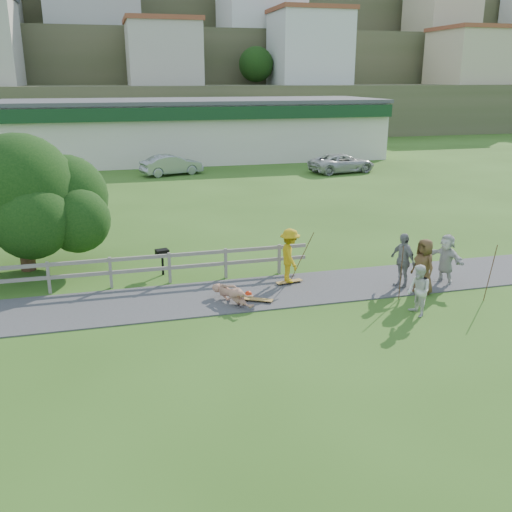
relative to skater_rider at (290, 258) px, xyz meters
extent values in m
plane|color=#305518|center=(-2.00, -2.09, -0.94)|extent=(260.00, 260.00, 0.00)
cube|color=#39393B|center=(-2.00, -0.59, -0.92)|extent=(34.00, 3.00, 0.04)
cube|color=slate|center=(-8.00, 1.21, -0.39)|extent=(0.10, 0.10, 1.10)
cube|color=slate|center=(-6.00, 1.21, -0.39)|extent=(0.10, 0.10, 1.10)
cube|color=slate|center=(-4.00, 1.21, -0.39)|extent=(0.10, 0.10, 1.10)
cube|color=slate|center=(-2.00, 1.21, -0.39)|extent=(0.10, 0.10, 1.10)
cube|color=slate|center=(0.00, 1.21, -0.39)|extent=(0.10, 0.10, 1.10)
cube|color=slate|center=(-6.50, 1.21, 0.06)|extent=(15.00, 0.08, 0.12)
cube|color=slate|center=(-6.50, 1.21, -0.39)|extent=(15.00, 0.08, 0.12)
cube|color=beige|center=(2.00, 32.91, 1.46)|extent=(32.00, 10.00, 4.80)
cube|color=#153A1D|center=(2.00, 27.71, 3.26)|extent=(32.00, 0.60, 1.00)
cube|color=#4C4C51|center=(2.00, 32.91, 4.01)|extent=(32.50, 10.50, 0.30)
cube|color=#46502F|center=(-2.00, 52.91, 2.06)|extent=(220.00, 14.00, 6.00)
cube|color=beige|center=(-2.00, 52.91, 8.56)|extent=(10.00, 9.00, 7.00)
cube|color=#4C4C51|center=(-2.00, 52.91, 12.31)|extent=(10.40, 9.40, 0.50)
cube|color=#46502F|center=(-2.00, 65.91, 5.56)|extent=(220.00, 14.00, 13.00)
cube|color=beige|center=(-2.00, 65.91, 15.56)|extent=(10.00, 9.00, 7.00)
cube|color=#46502F|center=(-2.00, 78.91, 9.56)|extent=(220.00, 14.00, 21.00)
cube|color=#46502F|center=(-2.00, 91.91, 14.06)|extent=(220.00, 14.00, 30.00)
cube|color=#46502F|center=(-2.00, 105.91, 19.06)|extent=(220.00, 14.00, 40.00)
imported|color=#BA9411|center=(0.00, 0.00, 0.00)|extent=(0.77, 1.26, 1.89)
imported|color=#AE7960|center=(-2.30, -1.25, -0.62)|extent=(1.76, 1.17, 0.64)
imported|color=silver|center=(2.90, -3.57, -0.15)|extent=(0.63, 0.79, 1.58)
imported|color=gray|center=(3.63, -1.23, 0.01)|extent=(0.69, 1.19, 1.91)
imported|color=brown|center=(4.00, -1.96, -0.01)|extent=(0.75, 1.01, 1.88)
imported|color=#B8B9B5|center=(5.24, -1.32, -0.05)|extent=(1.03, 1.74, 1.79)
imported|color=#919497|center=(-1.18, 24.44, -0.20)|extent=(4.75, 2.73, 1.48)
imported|color=beige|center=(11.44, 22.34, -0.24)|extent=(5.39, 3.15, 1.41)
sphere|color=red|center=(-1.70, -0.90, -0.83)|extent=(0.24, 0.24, 0.24)
cylinder|color=#523320|center=(0.60, 0.40, 0.00)|extent=(0.03, 0.03, 1.89)
cylinder|color=#523320|center=(3.01, -2.26, -0.04)|extent=(0.03, 0.03, 1.80)
cylinder|color=#523320|center=(5.73, -3.07, 0.00)|extent=(0.03, 0.03, 1.88)
camera|label=1|loc=(-5.90, -17.76, 5.95)|focal=40.00mm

